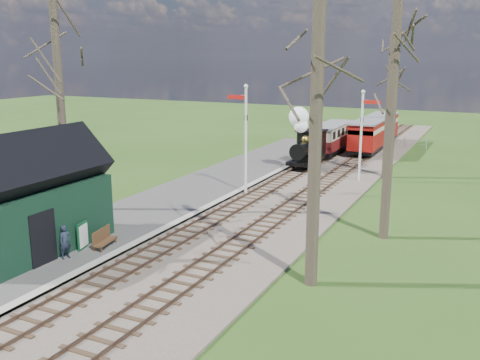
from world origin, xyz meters
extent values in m
plane|color=#284A17|center=(0.00, 0.00, 0.00)|extent=(140.00, 140.00, 0.00)
ellipsoid|color=#385B23|center=(-25.00, 60.00, -14.76)|extent=(57.60, 36.00, 16.20)
ellipsoid|color=#385B23|center=(10.00, 65.00, -18.04)|extent=(70.40, 44.00, 19.80)
ellipsoid|color=#385B23|center=(-8.00, 70.00, -16.40)|extent=(64.00, 40.00, 18.00)
cube|color=brown|center=(1.30, 22.00, 0.05)|extent=(8.00, 60.00, 0.10)
cube|color=brown|center=(-0.50, 22.00, 0.14)|extent=(0.07, 60.00, 0.12)
cube|color=brown|center=(0.50, 22.00, 0.14)|extent=(0.07, 60.00, 0.12)
cube|color=#38281C|center=(0.00, 22.00, 0.10)|extent=(1.60, 60.00, 0.09)
cube|color=brown|center=(2.10, 22.00, 0.14)|extent=(0.07, 60.00, 0.12)
cube|color=brown|center=(3.10, 22.00, 0.14)|extent=(0.07, 60.00, 0.12)
cube|color=#38281C|center=(2.60, 22.00, 0.10)|extent=(1.60, 60.00, 0.09)
cube|color=#474442|center=(-3.50, 14.00, 0.10)|extent=(5.00, 44.00, 0.20)
cube|color=#B2AD9E|center=(-1.20, 14.00, 0.10)|extent=(0.40, 44.00, 0.21)
cube|color=black|center=(-4.30, 4.00, 1.50)|extent=(3.00, 6.00, 2.60)
cube|color=black|center=(-4.30, 4.00, 3.35)|extent=(3.25, 6.30, 3.25)
cube|color=black|center=(-2.78, 3.00, 1.20)|extent=(0.06, 1.20, 2.00)
cylinder|color=silver|center=(-0.70, 16.00, 3.00)|extent=(0.14, 0.14, 6.00)
sphere|color=silver|center=(-0.70, 16.00, 6.10)|extent=(0.24, 0.24, 0.24)
cube|color=#B7140F|center=(-1.25, 16.00, 5.50)|extent=(1.10, 0.08, 0.22)
cube|color=black|center=(-0.70, 16.00, 4.40)|extent=(0.18, 0.06, 0.30)
cylinder|color=silver|center=(4.30, 22.00, 2.75)|extent=(0.14, 0.14, 5.50)
sphere|color=silver|center=(4.30, 22.00, 5.60)|extent=(0.24, 0.24, 0.24)
cube|color=#B7140F|center=(4.85, 22.00, 5.00)|extent=(1.10, 0.08, 0.22)
cube|color=black|center=(4.30, 22.00, 3.90)|extent=(0.18, 0.06, 0.30)
cylinder|color=#382D23|center=(-7.30, 9.00, 5.50)|extent=(0.41, 0.41, 11.00)
cylinder|color=#382D23|center=(6.50, 6.00, 6.00)|extent=(0.42, 0.42, 12.00)
cylinder|color=#382D23|center=(7.80, 12.00, 5.00)|extent=(0.40, 0.40, 10.00)
cylinder|color=#382D23|center=(5.50, 24.00, 4.50)|extent=(0.39, 0.39, 9.00)
cube|color=slate|center=(0.30, 36.00, 0.75)|extent=(12.60, 0.02, 0.01)
cube|color=slate|center=(0.30, 36.00, 0.45)|extent=(12.60, 0.02, 0.02)
cylinder|color=slate|center=(0.30, 36.00, 0.50)|extent=(0.08, 0.08, 1.00)
cube|color=black|center=(0.00, 24.36, 0.63)|extent=(1.61, 3.78, 0.24)
cylinder|color=black|center=(0.00, 23.79, 1.48)|extent=(1.04, 2.46, 1.04)
cube|color=black|center=(0.00, 25.49, 1.57)|extent=(1.70, 1.51, 1.89)
cylinder|color=black|center=(0.00, 22.85, 2.33)|extent=(0.26, 0.26, 0.76)
sphere|color=gold|center=(0.00, 24.07, 2.14)|extent=(0.49, 0.49, 0.49)
sphere|color=white|center=(0.10, 22.85, 3.22)|extent=(0.94, 0.94, 0.94)
sphere|color=white|center=(-0.10, 22.94, 3.79)|extent=(1.32, 1.32, 1.32)
cylinder|color=black|center=(-0.50, 23.22, 0.50)|extent=(0.09, 0.60, 0.60)
cylinder|color=black|center=(0.50, 23.22, 0.50)|extent=(0.09, 0.60, 0.60)
cube|color=black|center=(0.00, 30.36, 0.53)|extent=(1.79, 6.61, 0.28)
cube|color=#561313|center=(0.00, 30.36, 1.10)|extent=(1.89, 6.61, 0.85)
cube|color=beige|center=(0.00, 30.36, 1.95)|extent=(1.89, 6.61, 0.85)
cube|color=slate|center=(0.00, 30.36, 2.42)|extent=(1.98, 6.80, 0.11)
cube|color=black|center=(2.60, 31.56, 0.55)|extent=(1.88, 4.95, 0.30)
cube|color=maroon|center=(2.60, 31.56, 1.14)|extent=(1.98, 4.95, 0.89)
cube|color=beige|center=(2.60, 31.56, 2.03)|extent=(1.98, 4.95, 0.89)
cube|color=slate|center=(2.60, 31.56, 2.52)|extent=(2.08, 5.14, 0.12)
cube|color=black|center=(2.60, 37.06, 0.55)|extent=(1.88, 4.95, 0.30)
cube|color=maroon|center=(2.60, 37.06, 1.14)|extent=(1.98, 4.95, 0.89)
cube|color=beige|center=(2.60, 37.06, 2.03)|extent=(1.98, 4.95, 0.89)
cube|color=slate|center=(2.60, 37.06, 2.52)|extent=(2.08, 5.14, 0.12)
cube|color=#0D3F21|center=(-2.64, 4.88, 0.75)|extent=(0.26, 0.74, 1.09)
cube|color=silver|center=(-2.59, 4.89, 0.75)|extent=(0.18, 0.63, 0.89)
cube|color=#4B301A|center=(-1.96, 5.41, 0.42)|extent=(0.60, 1.36, 0.06)
cube|color=#4B301A|center=(-2.13, 5.38, 0.67)|extent=(0.27, 1.31, 0.57)
cube|color=#4B301A|center=(-1.82, 4.85, 0.29)|extent=(0.06, 0.06, 0.19)
cube|color=#4B301A|center=(-2.10, 5.98, 0.29)|extent=(0.06, 0.06, 0.19)
imported|color=#1B2331|center=(-2.50, 3.79, 0.85)|extent=(0.44, 0.55, 1.31)
camera|label=1|loc=(11.79, -10.55, 7.71)|focal=40.00mm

